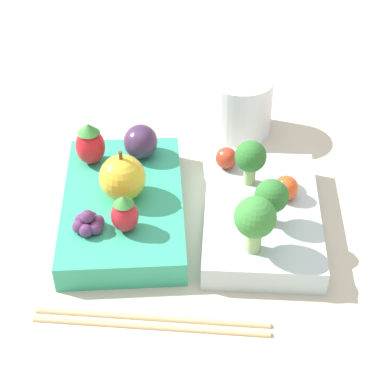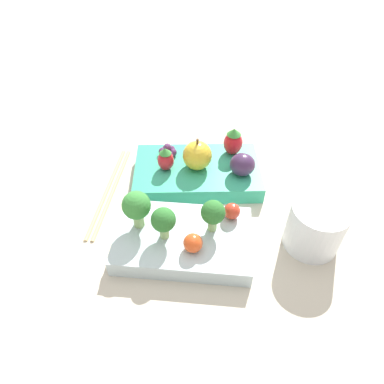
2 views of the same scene
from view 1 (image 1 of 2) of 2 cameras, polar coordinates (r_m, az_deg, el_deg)
name	(u,v)px [view 1 (image 1 of 2)]	position (r m, az deg, el deg)	size (l,w,h in m)	color
ground_plane	(193,221)	(0.67, 0.12, -2.61)	(4.00, 4.00, 0.00)	#BCB29E
bento_box_savoury	(261,215)	(0.66, 6.19, -2.03)	(0.19, 0.13, 0.03)	silver
bento_box_fruit	(124,206)	(0.67, -6.09, -1.20)	(0.23, 0.16, 0.03)	#33A87F
broccoli_floret_0	(251,158)	(0.66, 5.23, 3.04)	(0.03, 0.03, 0.05)	#93B770
broccoli_floret_1	(271,198)	(0.61, 7.07, -0.50)	(0.03, 0.03, 0.05)	#93B770
broccoli_floret_2	(255,219)	(0.58, 5.63, -2.41)	(0.04, 0.04, 0.06)	#93B770
cherry_tomato_0	(226,158)	(0.70, 3.07, 3.04)	(0.02, 0.02, 0.02)	red
cherry_tomato_1	(286,188)	(0.66, 8.35, 0.37)	(0.03, 0.03, 0.03)	#DB4C1E
apple	(123,175)	(0.65, -6.13, 1.50)	(0.05, 0.05, 0.06)	gold
strawberry_0	(125,214)	(0.61, -6.01, -1.93)	(0.03, 0.03, 0.04)	red
strawberry_1	(90,144)	(0.70, -9.05, 4.24)	(0.03, 0.03, 0.05)	red
plum	(141,142)	(0.71, -4.59, 4.50)	(0.04, 0.04, 0.04)	#42284C
grape_cluster	(88,223)	(0.62, -9.20, -2.74)	(0.03, 0.03, 0.02)	#562D5B
drinking_cup	(240,106)	(0.79, 4.33, 7.64)	(0.08, 0.08, 0.07)	silver
chopsticks_pair	(151,321)	(0.58, -3.63, -11.35)	(0.02, 0.21, 0.01)	tan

